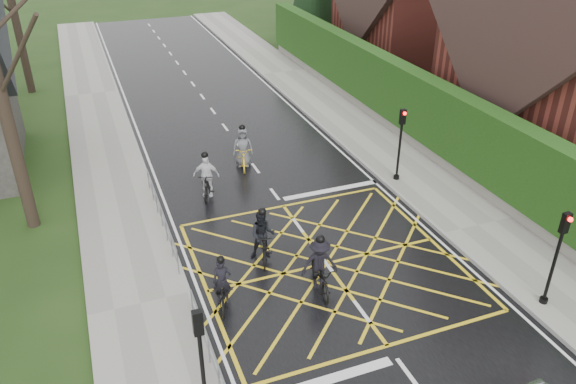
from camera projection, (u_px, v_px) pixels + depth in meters
ground at (326, 264)px, 18.43m from camera, size 120.00×120.00×0.00m
road at (326, 264)px, 18.43m from camera, size 9.00×80.00×0.01m
sidewalk_right at (478, 227)px, 20.27m from camera, size 3.00×80.00×0.15m
sidewalk_left at (141, 305)px, 16.52m from camera, size 3.00×80.00×0.15m
stone_wall at (427, 148)px, 25.59m from camera, size 0.50×38.00×0.70m
hedge at (432, 112)px, 24.74m from camera, size 0.90×38.00×2.80m
house_far at (423, 1)px, 35.63m from camera, size 9.80×8.80×10.30m
railing_south at (213, 358)px, 13.74m from camera, size 0.05×5.04×1.03m
railing_north at (161, 211)px, 19.86m from camera, size 0.05×6.04×1.03m
traffic_light_ne at (400, 146)px, 22.65m from camera, size 0.24×0.31×3.21m
traffic_light_se at (555, 260)px, 15.79m from camera, size 0.24×0.31×3.21m
traffic_light_sw at (202, 365)px, 12.36m from camera, size 0.24×0.31×3.21m
cyclist_rear at (223, 289)px, 16.46m from camera, size 1.02×1.79×1.65m
cyclist_back at (263, 240)px, 18.39m from camera, size 1.07×1.96×1.89m
cyclist_mid at (320, 270)px, 17.00m from camera, size 1.22×2.04×1.90m
cyclist_front at (207, 180)px, 22.08m from camera, size 1.17×1.97×1.91m
cyclist_lead at (243, 152)px, 24.44m from camera, size 1.19×2.10×1.94m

